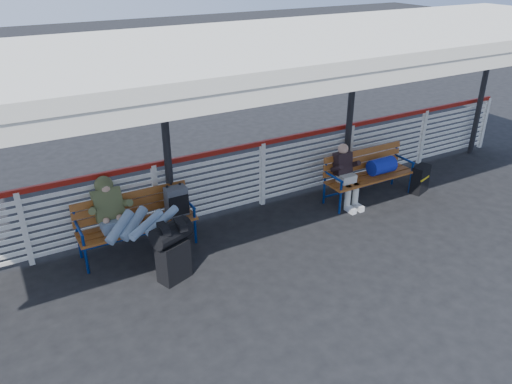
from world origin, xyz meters
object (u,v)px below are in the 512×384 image
companion_person (346,175)px  suitcase_side (420,179)px  bench_left (149,212)px  bench_right (373,168)px  traveler_man (132,219)px  luggage_stack (173,249)px

companion_person → suitcase_side: companion_person is taller
companion_person → bench_left: bearing=173.9°
bench_left → bench_right: bench_left is taller
traveler_man → companion_person: bearing=-0.6°
luggage_stack → suitcase_side: size_ratio=1.70×
traveler_man → companion_person: traveler_man is taller
bench_right → traveler_man: bearing=179.7°
bench_left → bench_right: bearing=-5.0°
luggage_stack → suitcase_side: 5.19m
traveler_man → suitcase_side: bearing=-3.5°
bench_right → suitcase_side: 1.04m
traveler_man → suitcase_side: 5.55m
bench_left → companion_person: companion_person is taller
luggage_stack → bench_left: 1.03m
traveler_man → suitcase_side: size_ratio=3.02×
bench_left → traveler_man: bearing=-136.2°
bench_right → bench_left: bearing=175.0°
bench_left → traveler_man: traveler_man is taller
luggage_stack → bench_left: bench_left is taller
companion_person → suitcase_side: 1.66m
traveler_man → suitcase_side: (5.52, -0.34, -0.47)m
bench_right → luggage_stack: bearing=-171.1°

